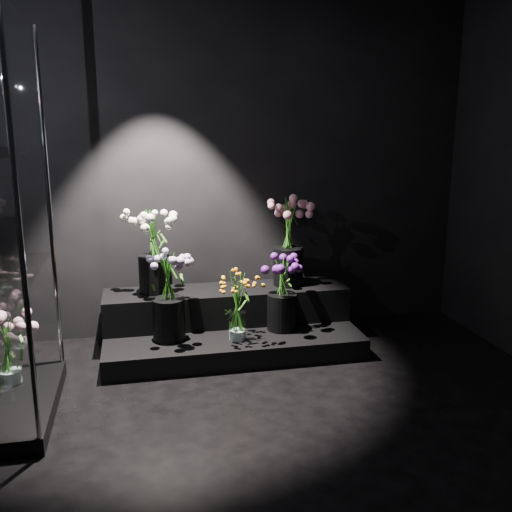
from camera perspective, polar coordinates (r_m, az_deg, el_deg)
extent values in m
plane|color=black|center=(3.30, 3.97, -19.02)|extent=(4.00, 4.00, 0.00)
plane|color=black|center=(4.76, -2.39, 8.88)|extent=(4.00, 0.00, 4.00)
cube|color=black|center=(4.57, -2.45, -8.35)|extent=(1.97, 0.88, 0.16)
cube|color=black|center=(4.69, -2.92, -4.90)|extent=(1.97, 0.44, 0.27)
cube|color=black|center=(3.95, -24.05, -13.60)|extent=(0.64, 1.07, 0.11)
cylinder|color=white|center=(4.30, -1.88, -7.01)|extent=(0.13, 0.13, 0.22)
cylinder|color=black|center=(4.34, -8.70, -6.26)|extent=(0.24, 0.24, 0.32)
cylinder|color=black|center=(4.50, 2.60, -5.59)|extent=(0.23, 0.23, 0.29)
cylinder|color=black|center=(4.59, -10.13, -1.78)|extent=(0.24, 0.24, 0.30)
cylinder|color=black|center=(4.73, 3.25, -1.03)|extent=(0.25, 0.25, 0.32)
cylinder|color=white|center=(4.08, -23.43, -9.99)|extent=(0.15, 0.15, 0.24)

